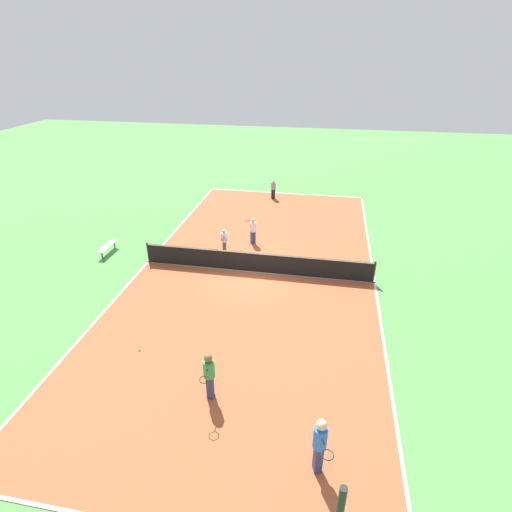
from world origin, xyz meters
name	(u,v)px	position (x,y,z in m)	size (l,w,h in m)	color
ground_plane	(256,272)	(0.00, 0.00, 0.00)	(80.00, 80.00, 0.00)	#518E47
court_surface	(256,272)	(0.00, 0.00, 0.01)	(11.50, 24.32, 0.02)	#B75633
tennis_net	(256,262)	(0.00, 0.00, 0.58)	(11.30, 0.10, 1.10)	black
bench	(108,246)	(8.20, -0.60, 0.39)	(0.36, 1.63, 0.45)	silver
player_far_white	(224,240)	(2.03, -1.71, 0.79)	(0.58, 0.99, 1.37)	#4C4C51
player_far_green	(209,373)	(-0.01, 8.07, 1.02)	(0.41, 0.96, 1.72)	navy
player_baseline_gray	(273,188)	(0.70, -10.78, 0.81)	(0.39, 0.39, 1.41)	black
player_near_blue	(320,442)	(-3.45, 9.96, 1.09)	(0.60, 0.99, 1.84)	navy
player_near_white	(253,229)	(0.75, -3.15, 0.87)	(0.87, 0.92, 1.50)	navy
tennis_ball_midcourt	(139,350)	(3.17, 6.45, 0.06)	(0.07, 0.07, 0.07)	#CCE033
tennis_ball_far_baseline	(294,201)	(-0.89, -10.39, 0.06)	(0.07, 0.07, 0.07)	#CCE033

